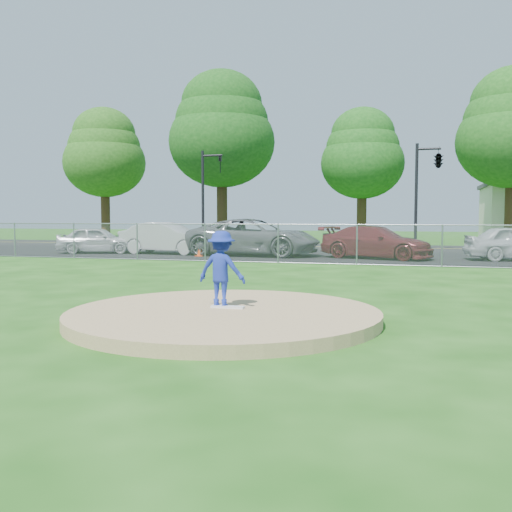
{
  "coord_description": "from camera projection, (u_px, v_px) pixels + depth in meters",
  "views": [
    {
      "loc": [
        3.24,
        -9.24,
        1.83
      ],
      "look_at": [
        0.0,
        2.0,
        1.0
      ],
      "focal_mm": 40.0,
      "sensor_mm": 36.0,
      "label": 1
    }
  ],
  "objects": [
    {
      "name": "traffic_cone",
      "position": [
        200.0,
        250.0,
        25.59
      ],
      "size": [
        0.31,
        0.31,
        0.6
      ],
      "primitive_type": "cone",
      "color": "#FF480D",
      "rests_on": "parking_lot"
    },
    {
      "name": "parking_lot",
      "position": [
        345.0,
        256.0,
        25.69
      ],
      "size": [
        50.0,
        8.0,
        0.01
      ],
      "primitive_type": "cube",
      "color": "black",
      "rests_on": "ground"
    },
    {
      "name": "tree_left",
      "position": [
        222.0,
        129.0,
        42.05
      ],
      "size": [
        7.84,
        7.84,
        12.53
      ],
      "color": "#322112",
      "rests_on": "ground"
    },
    {
      "name": "tree_center",
      "position": [
        362.0,
        153.0,
        42.28
      ],
      "size": [
        6.16,
        6.16,
        9.84
      ],
      "color": "#382414",
      "rests_on": "ground"
    },
    {
      "name": "traffic_signal_left",
      "position": [
        207.0,
        189.0,
        33.15
      ],
      "size": [
        1.28,
        0.2,
        5.6
      ],
      "color": "black",
      "rests_on": "ground"
    },
    {
      "name": "parked_car_gray",
      "position": [
        254.0,
        237.0,
        26.03
      ],
      "size": [
        6.2,
        3.16,
        1.68
      ],
      "primitive_type": "imported",
      "rotation": [
        0.0,
        0.0,
        1.51
      ],
      "color": "slate",
      "rests_on": "parking_lot"
    },
    {
      "name": "street",
      "position": [
        361.0,
        247.0,
        32.88
      ],
      "size": [
        60.0,
        7.0,
        0.01
      ],
      "primitive_type": "cube",
      "color": "black",
      "rests_on": "ground"
    },
    {
      "name": "pitcher",
      "position": [
        222.0,
        269.0,
        10.13
      ],
      "size": [
        0.92,
        0.59,
        1.36
      ],
      "primitive_type": "imported",
      "rotation": [
        0.0,
        0.0,
        3.04
      ],
      "color": "#1B2F98",
      "rests_on": "pitchers_mound"
    },
    {
      "name": "tree_far_left",
      "position": [
        104.0,
        152.0,
        47.09
      ],
      "size": [
        6.72,
        6.72,
        10.74
      ],
      "color": "#3B2215",
      "rests_on": "ground"
    },
    {
      "name": "traffic_signal_center",
      "position": [
        436.0,
        162.0,
        29.54
      ],
      "size": [
        1.42,
        2.48,
        5.6
      ],
      "color": "black",
      "rests_on": "ground"
    },
    {
      "name": "chain_link_fence",
      "position": [
        330.0,
        245.0,
        21.33
      ],
      "size": [
        40.0,
        0.06,
        1.5
      ],
      "primitive_type": "cube",
      "color": "gray",
      "rests_on": "ground"
    },
    {
      "name": "parked_car_darkred",
      "position": [
        376.0,
        242.0,
        24.24
      ],
      "size": [
        5.14,
        3.29,
        1.39
      ],
      "primitive_type": "imported",
      "rotation": [
        0.0,
        0.0,
        1.26
      ],
      "color": "maroon",
      "rests_on": "parking_lot"
    },
    {
      "name": "ground",
      "position": [
        321.0,
        269.0,
        19.46
      ],
      "size": [
        120.0,
        120.0,
        0.0
      ],
      "primitive_type": "plane",
      "color": "#174C10",
      "rests_on": "ground"
    },
    {
      "name": "pitching_rubber",
      "position": [
        228.0,
        307.0,
        10.05
      ],
      "size": [
        0.6,
        0.15,
        0.04
      ],
      "primitive_type": "cube",
      "color": "white",
      "rests_on": "pitchers_mound"
    },
    {
      "name": "parked_car_silver",
      "position": [
        97.0,
        240.0,
        27.73
      ],
      "size": [
        4.08,
        2.67,
        1.29
      ],
      "primitive_type": "imported",
      "rotation": [
        0.0,
        0.0,
        1.9
      ],
      "color": "silver",
      "rests_on": "parking_lot"
    },
    {
      "name": "parked_car_white",
      "position": [
        167.0,
        238.0,
        27.23
      ],
      "size": [
        4.67,
        1.94,
        1.5
      ],
      "primitive_type": "imported",
      "rotation": [
        0.0,
        0.0,
        1.49
      ],
      "color": "silver",
      "rests_on": "parking_lot"
    },
    {
      "name": "pitchers_mound",
      "position": [
        224.0,
        316.0,
        9.87
      ],
      "size": [
        5.4,
        5.4,
        0.2
      ],
      "primitive_type": "cylinder",
      "color": "tan",
      "rests_on": "ground"
    }
  ]
}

